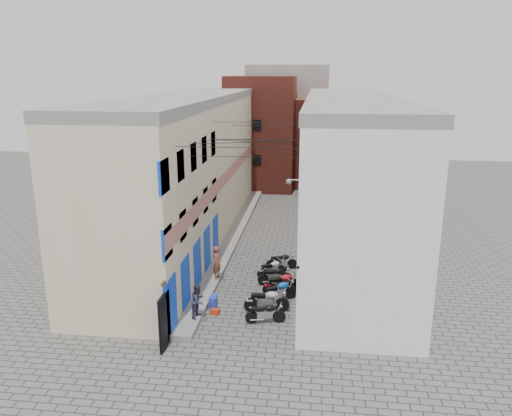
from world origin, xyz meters
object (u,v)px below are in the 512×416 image
at_px(person_b, 198,301).
at_px(person_a, 217,262).
at_px(motorcycle_d, 282,282).
at_px(motorcycle_c, 279,290).
at_px(motorcycle_g, 282,260).
at_px(motorcycle_e, 275,275).
at_px(water_jug_near, 213,303).
at_px(motorcycle_f, 272,268).
at_px(water_jug_far, 214,300).
at_px(motorcycle_b, 267,299).
at_px(motorcycle_a, 265,312).
at_px(red_crate, 215,312).

bearing_deg(person_b, person_a, 18.10).
bearing_deg(motorcycle_d, motorcycle_c, -30.36).
height_order(motorcycle_d, motorcycle_g, motorcycle_d).
relative_size(motorcycle_d, motorcycle_e, 1.13).
bearing_deg(water_jug_near, person_b, -106.13).
distance_m(person_a, person_b, 4.13).
height_order(motorcycle_f, person_b, person_b).
height_order(motorcycle_f, water_jug_far, motorcycle_f).
distance_m(motorcycle_b, person_b, 3.11).
relative_size(motorcycle_g, person_b, 1.15).
height_order(motorcycle_a, motorcycle_g, motorcycle_a).
bearing_deg(person_b, motorcycle_b, -46.59).
bearing_deg(motorcycle_f, water_jug_near, -63.02).
distance_m(motorcycle_b, motorcycle_d, 2.06).
xyz_separation_m(water_jug_near, water_jug_far, (-0.02, 0.46, -0.03)).
xyz_separation_m(motorcycle_d, motorcycle_f, (-0.66, 1.97, -0.08)).
xyz_separation_m(motorcycle_a, motorcycle_d, (0.48, 3.04, 0.07)).
distance_m(motorcycle_b, water_jug_near, 2.46).
distance_m(motorcycle_a, motorcycle_e, 4.08).
bearing_deg(person_b, water_jug_far, 6.91).
relative_size(motorcycle_c, water_jug_far, 3.83).
bearing_deg(motorcycle_f, motorcycle_a, -31.24).
relative_size(motorcycle_b, motorcycle_f, 1.19).
bearing_deg(motorcycle_g, motorcycle_f, -32.86).
bearing_deg(motorcycle_d, motorcycle_e, 176.00).
bearing_deg(motorcycle_a, red_crate, -113.49).
relative_size(motorcycle_a, water_jug_near, 3.03).
height_order(motorcycle_a, red_crate, motorcycle_a).
bearing_deg(red_crate, water_jug_far, 104.21).
bearing_deg(red_crate, motorcycle_b, 13.69).
distance_m(motorcycle_a, motorcycle_b, 1.06).
xyz_separation_m(water_jug_near, red_crate, (0.21, -0.44, -0.17)).
bearing_deg(red_crate, motorcycle_e, 56.76).
relative_size(motorcycle_e, motorcycle_g, 1.03).
distance_m(motorcycle_e, red_crate, 4.28).
bearing_deg(motorcycle_c, motorcycle_e, 153.92).
distance_m(motorcycle_c, water_jug_near, 3.15).
height_order(water_jug_near, water_jug_far, water_jug_near).
height_order(motorcycle_b, motorcycle_c, motorcycle_b).
xyz_separation_m(motorcycle_a, motorcycle_c, (0.42, 2.12, 0.06)).
distance_m(motorcycle_c, motorcycle_g, 3.99).
relative_size(motorcycle_g, water_jug_near, 2.99).
distance_m(motorcycle_f, motorcycle_g, 1.18).
xyz_separation_m(motorcycle_f, person_a, (-2.67, -1.14, 0.61)).
relative_size(motorcycle_d, person_b, 1.33).
bearing_deg(water_jug_far, motorcycle_d, 28.46).
relative_size(motorcycle_f, person_b, 1.15).
relative_size(person_b, water_jug_near, 2.61).
bearing_deg(motorcycle_g, motorcycle_b, -15.36).
relative_size(motorcycle_e, person_a, 1.04).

